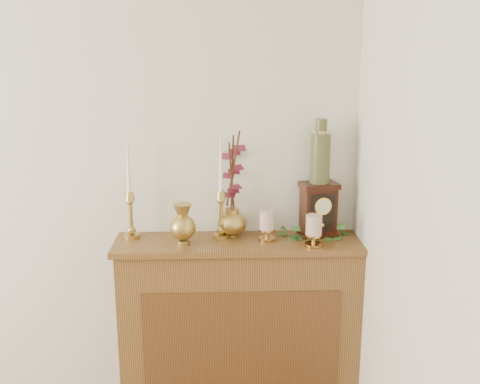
{
  "coord_description": "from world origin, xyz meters",
  "views": [
    {
      "loc": [
        1.3,
        -0.54,
        1.85
      ],
      "look_at": [
        1.4,
        2.05,
        1.19
      ],
      "focal_mm": 42.0,
      "sensor_mm": 36.0,
      "label": 1
    }
  ],
  "objects_px": {
    "bud_vase": "(183,225)",
    "ginger_jar": "(233,188)",
    "ceramic_vase": "(320,155)",
    "candlestick_center": "(221,206)",
    "candlestick_left": "(130,207)",
    "mantel_clock": "(318,210)"
  },
  "relations": [
    {
      "from": "candlestick_center",
      "to": "ginger_jar",
      "type": "bearing_deg",
      "value": 47.52
    },
    {
      "from": "bud_vase",
      "to": "mantel_clock",
      "type": "bearing_deg",
      "value": 9.63
    },
    {
      "from": "bud_vase",
      "to": "ginger_jar",
      "type": "bearing_deg",
      "value": 31.67
    },
    {
      "from": "bud_vase",
      "to": "ceramic_vase",
      "type": "xyz_separation_m",
      "value": [
        0.68,
        0.12,
        0.32
      ]
    },
    {
      "from": "bud_vase",
      "to": "ginger_jar",
      "type": "distance_m",
      "value": 0.32
    },
    {
      "from": "mantel_clock",
      "to": "ceramic_vase",
      "type": "xyz_separation_m",
      "value": [
        -0.0,
        0.0,
        0.28
      ]
    },
    {
      "from": "ginger_jar",
      "to": "mantel_clock",
      "type": "bearing_deg",
      "value": -4.87
    },
    {
      "from": "candlestick_center",
      "to": "bud_vase",
      "type": "distance_m",
      "value": 0.21
    },
    {
      "from": "ginger_jar",
      "to": "candlestick_center",
      "type": "bearing_deg",
      "value": -132.48
    },
    {
      "from": "candlestick_left",
      "to": "bud_vase",
      "type": "xyz_separation_m",
      "value": [
        0.26,
        -0.11,
        -0.06
      ]
    },
    {
      "from": "candlestick_center",
      "to": "ceramic_vase",
      "type": "relative_size",
      "value": 1.59
    },
    {
      "from": "candlestick_left",
      "to": "ginger_jar",
      "type": "bearing_deg",
      "value": 4.99
    },
    {
      "from": "candlestick_center",
      "to": "mantel_clock",
      "type": "height_order",
      "value": "candlestick_center"
    },
    {
      "from": "candlestick_left",
      "to": "ceramic_vase",
      "type": "xyz_separation_m",
      "value": [
        0.94,
        0.01,
        0.26
      ]
    },
    {
      "from": "candlestick_center",
      "to": "mantel_clock",
      "type": "bearing_deg",
      "value": 3.41
    },
    {
      "from": "ginger_jar",
      "to": "ceramic_vase",
      "type": "xyz_separation_m",
      "value": [
        0.43,
        -0.03,
        0.17
      ]
    },
    {
      "from": "mantel_clock",
      "to": "candlestick_center",
      "type": "bearing_deg",
      "value": 171.77
    },
    {
      "from": "candlestick_center",
      "to": "ceramic_vase",
      "type": "distance_m",
      "value": 0.55
    },
    {
      "from": "bud_vase",
      "to": "ceramic_vase",
      "type": "relative_size",
      "value": 0.64
    },
    {
      "from": "candlestick_left",
      "to": "candlestick_center",
      "type": "bearing_deg",
      "value": -2.73
    },
    {
      "from": "bud_vase",
      "to": "ceramic_vase",
      "type": "bearing_deg",
      "value": 9.84
    },
    {
      "from": "candlestick_left",
      "to": "ceramic_vase",
      "type": "distance_m",
      "value": 0.97
    }
  ]
}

